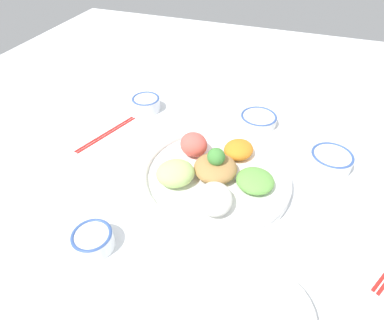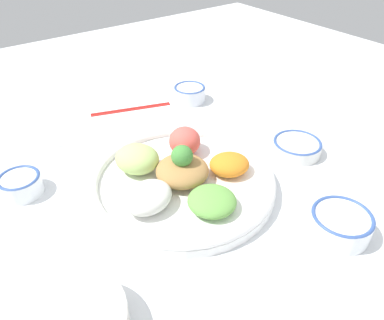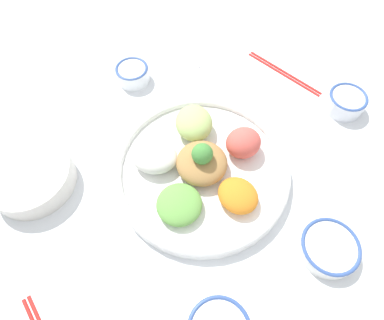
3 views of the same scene
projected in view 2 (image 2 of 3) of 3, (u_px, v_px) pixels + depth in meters
The scene contains 8 objects.
ground_plane at pixel (200, 193), 0.80m from camera, with size 2.40×2.40×0.00m, color white.
salad_platter at pixel (181, 178), 0.80m from camera, with size 0.40×0.40×0.11m.
sauce_bowl_red at pixel (190, 93), 1.13m from camera, with size 0.09×0.09×0.05m.
rice_bowl_blue at pixel (297, 146), 0.91m from camera, with size 0.12×0.12×0.03m.
sauce_bowl_dark at pixel (341, 223), 0.69m from camera, with size 0.11×0.11×0.05m.
rice_bowl_plain at pixel (20, 184), 0.78m from camera, with size 0.09×0.09×0.04m.
chopsticks_pair_far at pixel (131, 108), 1.10m from camera, with size 0.23×0.09×0.01m.
serving_spoon_main at pixel (67, 144), 0.95m from camera, with size 0.12×0.08×0.01m.
Camera 2 is at (0.37, 0.48, 0.52)m, focal length 35.00 mm.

